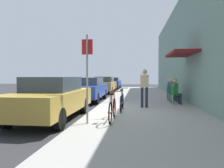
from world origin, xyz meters
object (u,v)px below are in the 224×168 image
(cafe_chair_1, at_px, (172,93))
(cafe_chair_2, at_px, (170,92))
(parked_car_2, at_px, (104,84))
(seated_patron_1, at_px, (173,89))
(parking_meter, at_px, (110,88))
(seated_patron_2, at_px, (171,88))
(parked_car_3, at_px, (113,83))
(seated_patron_0, at_px, (176,90))
(bicycle_1, at_px, (122,102))
(bicycle_0, at_px, (112,109))
(parked_car_1, at_px, (88,89))
(pedestrian_standing, at_px, (144,85))
(parked_car_0, at_px, (52,98))
(cafe_chair_0, at_px, (175,94))
(street_sign, at_px, (87,72))

(cafe_chair_1, height_order, cafe_chair_2, same)
(parked_car_2, distance_m, seated_patron_1, 8.64)
(parking_meter, xyz_separation_m, seated_patron_2, (3.33, 1.33, -0.07))
(parked_car_3, distance_m, seated_patron_0, 15.20)
(parking_meter, bearing_deg, bicycle_1, -72.68)
(bicycle_0, bearing_deg, parking_meter, 98.09)
(bicycle_0, bearing_deg, parked_car_1, 110.39)
(cafe_chair_2, bearing_deg, bicycle_0, -114.40)
(seated_patron_2, bearing_deg, bicycle_1, -123.19)
(seated_patron_1, bearing_deg, pedestrian_standing, -126.16)
(parked_car_0, xyz_separation_m, seated_patron_2, (4.88, 5.30, 0.05))
(pedestrian_standing, bearing_deg, parked_car_0, -144.14)
(bicycle_0, relative_size, seated_patron_1, 1.33)
(parking_meter, height_order, cafe_chair_0, parking_meter)
(bicycle_1, relative_size, cafe_chair_1, 1.97)
(cafe_chair_1, relative_size, pedestrian_standing, 0.51)
(street_sign, bearing_deg, parked_car_0, 146.80)
(bicycle_0, bearing_deg, cafe_chair_0, 57.63)
(parking_meter, bearing_deg, seated_patron_1, 10.01)
(seated_patron_0, distance_m, pedestrian_standing, 2.09)
(seated_patron_2, bearing_deg, street_sign, -118.27)
(cafe_chair_0, height_order, cafe_chair_2, same)
(parked_car_0, height_order, seated_patron_0, parked_car_0)
(bicycle_1, bearing_deg, pedestrian_standing, 45.24)
(street_sign, height_order, seated_patron_2, street_sign)
(parked_car_1, distance_m, seated_patron_1, 4.95)
(pedestrian_standing, bearing_deg, street_sign, -117.93)
(parked_car_3, xyz_separation_m, seated_patron_1, (4.88, -13.50, 0.10))
(parked_car_2, height_order, parking_meter, parked_car_2)
(cafe_chair_0, height_order, seated_patron_2, seated_patron_2)
(seated_patron_0, bearing_deg, street_sign, -126.03)
(parked_car_1, distance_m, parked_car_2, 6.31)
(parking_meter, height_order, seated_patron_1, parking_meter)
(street_sign, distance_m, cafe_chair_0, 5.79)
(cafe_chair_1, bearing_deg, bicycle_1, -128.27)
(pedestrian_standing, bearing_deg, seated_patron_2, 61.35)
(parked_car_0, bearing_deg, parking_meter, 68.70)
(parked_car_1, relative_size, cafe_chair_1, 5.06)
(bicycle_0, bearing_deg, parked_car_2, 100.17)
(parked_car_0, height_order, parked_car_2, parked_car_0)
(parked_car_0, xyz_separation_m, seated_patron_0, (4.88, 3.67, 0.05))
(parked_car_3, bearing_deg, parked_car_2, -90.00)
(bicycle_1, bearing_deg, parked_car_2, 102.87)
(parked_car_3, xyz_separation_m, cafe_chair_2, (4.82, -12.76, -0.09))
(cafe_chair_1, distance_m, seated_patron_2, 0.76)
(seated_patron_0, relative_size, seated_patron_1, 1.00)
(street_sign, distance_m, seated_patron_1, 6.55)
(bicycle_1, xyz_separation_m, seated_patron_1, (2.54, 3.13, 0.34))
(parked_car_2, distance_m, cafe_chair_1, 8.60)
(parked_car_2, relative_size, cafe_chair_2, 5.06)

